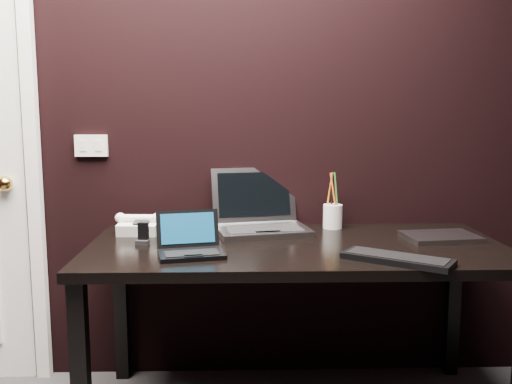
{
  "coord_description": "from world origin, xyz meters",
  "views": [
    {
      "loc": [
        0.07,
        -0.88,
        1.29
      ],
      "look_at": [
        0.13,
        1.35,
        0.96
      ],
      "focal_mm": 40.0,
      "sensor_mm": 36.0,
      "label": 1
    }
  ],
  "objects_px": {
    "netbook": "(190,246)",
    "ext_keyboard": "(397,259)",
    "desk": "(296,262)",
    "silver_laptop": "(260,220)",
    "mobile_phone": "(143,236)",
    "pen_cup": "(333,215)",
    "closed_laptop": "(441,237)",
    "desk_phone": "(139,225)"
  },
  "relations": [
    {
      "from": "netbook",
      "to": "pen_cup",
      "type": "distance_m",
      "value": 0.77
    },
    {
      "from": "netbook",
      "to": "desk_phone",
      "type": "xyz_separation_m",
      "value": [
        -0.26,
        0.37,
        0.01
      ]
    },
    {
      "from": "silver_laptop",
      "to": "mobile_phone",
      "type": "distance_m",
      "value": 0.54
    },
    {
      "from": "netbook",
      "to": "silver_laptop",
      "type": "relative_size",
      "value": 0.62
    },
    {
      "from": "silver_laptop",
      "to": "ext_keyboard",
      "type": "distance_m",
      "value": 0.72
    },
    {
      "from": "desk",
      "to": "netbook",
      "type": "relative_size",
      "value": 6.01
    },
    {
      "from": "mobile_phone",
      "to": "ext_keyboard",
      "type": "bearing_deg",
      "value": -17.38
    },
    {
      "from": "silver_laptop",
      "to": "pen_cup",
      "type": "relative_size",
      "value": 1.76
    },
    {
      "from": "closed_laptop",
      "to": "mobile_phone",
      "type": "height_order",
      "value": "mobile_phone"
    },
    {
      "from": "netbook",
      "to": "closed_laptop",
      "type": "distance_m",
      "value": 1.07
    },
    {
      "from": "netbook",
      "to": "ext_keyboard",
      "type": "relative_size",
      "value": 0.71
    },
    {
      "from": "mobile_phone",
      "to": "pen_cup",
      "type": "distance_m",
      "value": 0.88
    },
    {
      "from": "desk",
      "to": "mobile_phone",
      "type": "xyz_separation_m",
      "value": [
        -0.63,
        0.01,
        0.11
      ]
    },
    {
      "from": "ext_keyboard",
      "to": "closed_laptop",
      "type": "xyz_separation_m",
      "value": [
        0.28,
        0.36,
        -0.0
      ]
    },
    {
      "from": "desk",
      "to": "pen_cup",
      "type": "xyz_separation_m",
      "value": [
        0.2,
        0.3,
        0.14
      ]
    },
    {
      "from": "ext_keyboard",
      "to": "silver_laptop",
      "type": "bearing_deg",
      "value": 131.9
    },
    {
      "from": "desk_phone",
      "to": "pen_cup",
      "type": "height_order",
      "value": "pen_cup"
    },
    {
      "from": "desk",
      "to": "netbook",
      "type": "height_order",
      "value": "netbook"
    },
    {
      "from": "mobile_phone",
      "to": "pen_cup",
      "type": "height_order",
      "value": "pen_cup"
    },
    {
      "from": "ext_keyboard",
      "to": "desk_phone",
      "type": "xyz_separation_m",
      "value": [
        -1.02,
        0.5,
        0.03
      ]
    },
    {
      "from": "desk_phone",
      "to": "mobile_phone",
      "type": "relative_size",
      "value": 2.41
    },
    {
      "from": "silver_laptop",
      "to": "mobile_phone",
      "type": "bearing_deg",
      "value": -154.69
    },
    {
      "from": "mobile_phone",
      "to": "closed_laptop",
      "type": "bearing_deg",
      "value": 2.56
    },
    {
      "from": "silver_laptop",
      "to": "closed_laptop",
      "type": "distance_m",
      "value": 0.78
    },
    {
      "from": "ext_keyboard",
      "to": "desk_phone",
      "type": "height_order",
      "value": "desk_phone"
    },
    {
      "from": "silver_laptop",
      "to": "pen_cup",
      "type": "xyz_separation_m",
      "value": [
        0.34,
        0.06,
        0.01
      ]
    },
    {
      "from": "ext_keyboard",
      "to": "pen_cup",
      "type": "height_order",
      "value": "pen_cup"
    },
    {
      "from": "pen_cup",
      "to": "silver_laptop",
      "type": "bearing_deg",
      "value": -169.91
    },
    {
      "from": "closed_laptop",
      "to": "desk_phone",
      "type": "distance_m",
      "value": 1.31
    },
    {
      "from": "desk",
      "to": "silver_laptop",
      "type": "xyz_separation_m",
      "value": [
        -0.14,
        0.24,
        0.13
      ]
    },
    {
      "from": "closed_laptop",
      "to": "pen_cup",
      "type": "bearing_deg",
      "value": 151.03
    },
    {
      "from": "ext_keyboard",
      "to": "mobile_phone",
      "type": "bearing_deg",
      "value": 162.62
    },
    {
      "from": "pen_cup",
      "to": "closed_laptop",
      "type": "bearing_deg",
      "value": -28.97
    },
    {
      "from": "desk",
      "to": "silver_laptop",
      "type": "bearing_deg",
      "value": 119.66
    },
    {
      "from": "closed_laptop",
      "to": "pen_cup",
      "type": "xyz_separation_m",
      "value": [
        -0.42,
        0.24,
        0.05
      ]
    },
    {
      "from": "desk",
      "to": "pen_cup",
      "type": "distance_m",
      "value": 0.39
    },
    {
      "from": "desk",
      "to": "desk_phone",
      "type": "bearing_deg",
      "value": 162.76
    },
    {
      "from": "ext_keyboard",
      "to": "mobile_phone",
      "type": "relative_size",
      "value": 4.57
    },
    {
      "from": "desk",
      "to": "ext_keyboard",
      "type": "bearing_deg",
      "value": -40.41
    },
    {
      "from": "desk",
      "to": "mobile_phone",
      "type": "distance_m",
      "value": 0.64
    },
    {
      "from": "desk",
      "to": "closed_laptop",
      "type": "relative_size",
      "value": 5.27
    },
    {
      "from": "silver_laptop",
      "to": "ext_keyboard",
      "type": "relative_size",
      "value": 1.14
    }
  ]
}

